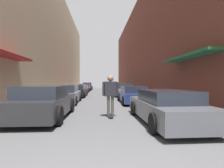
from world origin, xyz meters
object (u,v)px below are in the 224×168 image
at_px(parked_car_right_0, 165,107).
at_px(traffic_light, 130,77).
at_px(parked_car_left_5, 87,86).
at_px(parked_car_right_3, 117,88).
at_px(parked_car_left_4, 85,88).
at_px(parked_car_right_2, 122,90).
at_px(parked_car_left_3, 81,89).
at_px(parked_car_right_1, 133,95).
at_px(parked_car_left_1, 65,94).
at_px(parked_car_right_4, 113,87).
at_px(skateboarder, 110,91).
at_px(parked_car_left_0, 44,102).
at_px(parked_car_left_2, 77,91).

bearing_deg(parked_car_right_0, traffic_light, 84.52).
xyz_separation_m(parked_car_left_5, parked_car_right_3, (4.70, -9.65, -0.02)).
bearing_deg(parked_car_left_4, parked_car_right_2, -64.41).
height_order(parked_car_left_4, parked_car_right_2, parked_car_right_2).
bearing_deg(parked_car_left_3, parked_car_right_1, -67.21).
height_order(parked_car_left_1, parked_car_right_3, parked_car_right_3).
bearing_deg(parked_car_right_4, traffic_light, -74.90).
bearing_deg(parked_car_right_3, parked_car_right_1, -90.03).
bearing_deg(parked_car_left_3, parked_car_right_2, -47.65).
xyz_separation_m(parked_car_left_4, parked_car_right_1, (4.85, -16.46, -0.01)).
height_order(parked_car_left_3, skateboarder, skateboarder).
height_order(parked_car_right_0, skateboarder, skateboarder).
height_order(parked_car_left_0, parked_car_left_3, parked_car_left_0).
height_order(parked_car_left_5, skateboarder, skateboarder).
relative_size(parked_car_left_3, parked_car_left_4, 1.07).
xyz_separation_m(parked_car_right_0, skateboarder, (-1.98, 1.15, 0.52)).
bearing_deg(parked_car_left_5, parked_car_right_1, -77.55).
relative_size(parked_car_left_4, traffic_light, 1.24).
distance_m(parked_car_left_0, parked_car_right_2, 12.25).
distance_m(parked_car_right_3, parked_car_right_4, 5.08).
height_order(parked_car_left_4, parked_car_right_4, parked_car_right_4).
distance_m(parked_car_left_2, parked_car_right_3, 7.58).
bearing_deg(parked_car_right_2, parked_car_right_1, -90.65).
distance_m(parked_car_right_0, parked_car_right_3, 17.85).
bearing_deg(skateboarder, parked_car_left_5, 95.90).
bearing_deg(parked_car_left_5, parked_car_left_4, -91.84).
xyz_separation_m(parked_car_left_5, parked_car_right_0, (4.70, -27.50, -0.09)).
bearing_deg(traffic_light, parked_car_right_2, -109.95).
bearing_deg(parked_car_right_2, parked_car_right_4, 91.03).
bearing_deg(parked_car_left_2, parked_car_right_2, 5.82).
distance_m(parked_car_left_0, parked_car_left_2, 10.78).
height_order(parked_car_right_2, skateboarder, skateboarder).
distance_m(parked_car_left_0, parked_car_left_4, 21.54).
bearing_deg(parked_car_left_5, parked_car_left_3, -91.03).
xyz_separation_m(parked_car_left_3, traffic_light, (6.47, -1.23, 1.57)).
bearing_deg(parked_car_left_1, parked_car_left_2, 87.96).
xyz_separation_m(parked_car_left_5, traffic_light, (6.29, -10.91, 1.46)).
xyz_separation_m(parked_car_left_2, parked_car_right_2, (4.77, 0.49, 0.05)).
bearing_deg(parked_car_left_2, traffic_light, 36.66).
height_order(parked_car_left_0, skateboarder, skateboarder).
distance_m(parked_car_right_3, skateboarder, 16.83).
height_order(parked_car_right_3, parked_car_right_4, parked_car_right_3).
distance_m(parked_car_left_1, parked_car_left_2, 5.52).
distance_m(parked_car_left_0, parked_car_right_4, 22.29).
height_order(parked_car_left_1, skateboarder, skateboarder).
height_order(parked_car_right_0, parked_car_right_3, parked_car_right_3).
bearing_deg(parked_car_right_1, parked_car_left_3, 112.79).
height_order(parked_car_left_3, traffic_light, traffic_light).
distance_m(parked_car_left_3, parked_car_left_4, 4.86).
bearing_deg(parked_car_left_2, parked_car_left_5, 90.01).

